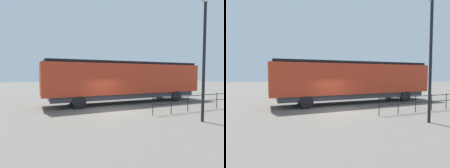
# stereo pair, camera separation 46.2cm
# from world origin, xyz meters

# --- Properties ---
(ground_plane) EXTENTS (120.00, 120.00, 0.00)m
(ground_plane) POSITION_xyz_m (0.00, 0.00, 0.00)
(ground_plane) COLOR #666059
(locomotive) EXTENTS (3.03, 15.82, 3.99)m
(locomotive) POSITION_xyz_m (-3.24, 3.39, 2.25)
(locomotive) COLOR red
(locomotive) RESTS_ON ground_plane
(lamp_post) EXTENTS (0.49, 0.49, 7.39)m
(lamp_post) POSITION_xyz_m (4.91, 3.57, 4.97)
(lamp_post) COLOR black
(lamp_post) RESTS_ON ground_plane
(platform_fence) EXTENTS (0.05, 11.22, 1.28)m
(platform_fence) POSITION_xyz_m (2.42, 7.45, 0.82)
(platform_fence) COLOR black
(platform_fence) RESTS_ON ground_plane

